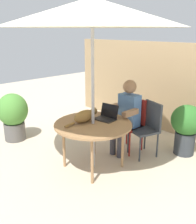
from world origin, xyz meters
The scene contains 11 objects.
ground_plane centered at (0.00, 0.00, 0.00)m, with size 14.00×14.00×0.00m, color beige.
fence_back centered at (0.00, 2.09, 0.89)m, with size 5.00×0.08×1.78m, color tan.
patio_table centered at (0.00, 0.00, 0.66)m, with size 1.13×1.13×0.71m.
patio_umbrella centered at (0.00, 0.00, 2.21)m, with size 2.42×2.42×2.40m.
chair_occupied centered at (0.00, 0.91, 0.53)m, with size 0.40×0.40×0.90m.
chair_empty centered at (0.31, 0.94, 0.53)m, with size 0.51×0.51×0.90m.
person_seated centered at (0.00, 0.75, 0.70)m, with size 0.48×0.48×1.24m.
laptop centered at (0.01, 0.29, 0.77)m, with size 0.33×0.28×0.21m.
cat centered at (-0.15, -0.02, 0.79)m, with size 0.24×0.65×0.17m.
potted_plant_near_fence centered at (0.74, 1.40, 0.50)m, with size 0.51×0.51×0.85m.
potted_plant_by_chair centered at (-1.79, -0.37, 0.50)m, with size 0.56×0.56×0.90m.
Camera 1 is at (2.53, -2.35, 2.01)m, focal length 40.78 mm.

